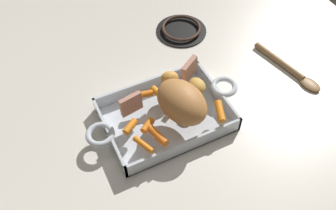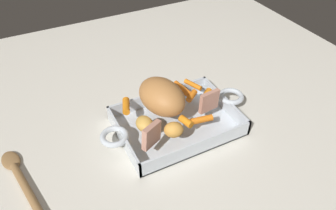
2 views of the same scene
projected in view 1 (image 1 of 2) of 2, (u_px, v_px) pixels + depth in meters
The scene contains 16 objects.
ground_plane at pixel (166, 119), 1.04m from camera, with size 1.61×1.61×0.00m, color silver.
roasting_dish at pixel (166, 116), 1.03m from camera, with size 0.46×0.25×0.05m.
pork_roast at pixel (182, 102), 0.95m from camera, with size 0.16×0.11×0.09m, color #B5763E.
roast_slice_outer at pixel (131, 104), 0.96m from camera, with size 0.01×0.06×0.06m, color tan.
roast_slice_thick at pixel (189, 69), 1.05m from camera, with size 0.02×0.06×0.06m, color tan.
baby_carrot_short at pixel (148, 125), 0.95m from camera, with size 0.02×0.02×0.04m, color orange.
baby_carrot_southwest at pixel (159, 92), 1.02m from camera, with size 0.02×0.02×0.04m, color orange.
baby_carrot_southeast at pixel (143, 145), 0.91m from camera, with size 0.01×0.01×0.06m, color orange.
baby_carrot_center_right at pixel (157, 135), 0.93m from camera, with size 0.02×0.02×0.07m, color orange.
baby_carrot_long at pixel (130, 127), 0.94m from camera, with size 0.02×0.02×0.05m, color orange.
baby_carrot_northwest at pixel (220, 111), 0.98m from camera, with size 0.02×0.02×0.06m, color orange.
baby_carrot_center_left at pixel (142, 95), 1.01m from camera, with size 0.02×0.02×0.06m, color orange.
potato_halved at pixel (197, 86), 1.02m from camera, with size 0.06×0.04×0.04m, color gold.
potato_golden_large at pixel (170, 78), 1.04m from camera, with size 0.04×0.05×0.04m, color gold.
stove_burner_rear at pixel (181, 29), 1.27m from camera, with size 0.18×0.18×0.02m.
serving_spoon at pixel (290, 69), 1.15m from camera, with size 0.09×0.26×0.02m.
Camera 1 is at (0.26, 0.56, 0.84)m, focal length 38.95 mm.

